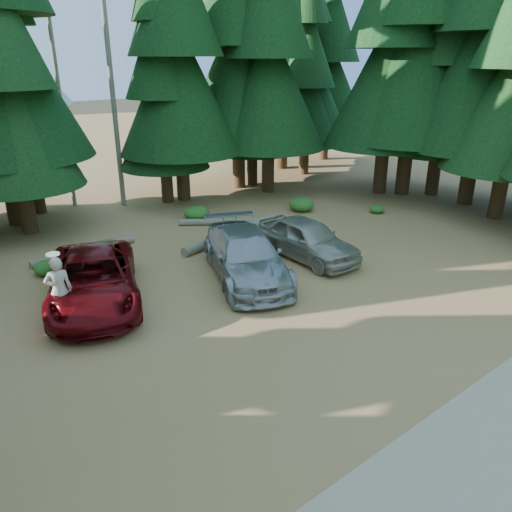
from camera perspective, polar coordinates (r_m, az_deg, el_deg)
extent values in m
plane|color=olive|center=(14.86, 6.14, -6.84)|extent=(160.00, 160.00, 0.00)
cylinder|color=#665C51|center=(25.76, -16.20, 18.58)|extent=(0.24, 0.24, 12.00)
cylinder|color=#665C51|center=(26.52, -21.40, 15.87)|extent=(0.20, 0.20, 10.00)
imported|color=#61080C|center=(15.99, -18.07, -2.60)|extent=(4.50, 6.17, 1.56)
imported|color=#ABAEB4|center=(16.97, -1.18, 0.03)|extent=(4.21, 5.94, 1.60)
imported|color=#B0AB9D|center=(18.77, 5.89, 1.97)|extent=(1.88, 4.48, 1.52)
imported|color=beige|center=(14.71, -21.57, -3.69)|extent=(0.82, 0.64, 1.97)
cylinder|color=white|center=(14.36, -22.21, 0.20)|extent=(0.36, 0.36, 0.04)
cylinder|color=#665C51|center=(20.25, -18.95, 0.52)|extent=(4.15, 0.63, 0.30)
cylinder|color=#665C51|center=(22.64, -4.24, 3.89)|extent=(3.06, 2.42, 0.30)
cylinder|color=#665C51|center=(21.07, -2.62, 2.65)|extent=(5.66, 1.68, 0.37)
ellipsoid|color=#24621D|center=(17.78, -18.68, -2.07)|extent=(0.88, 0.88, 0.49)
ellipsoid|color=#24621D|center=(18.89, -22.76, -1.21)|extent=(0.92, 0.92, 0.50)
ellipsoid|color=#24621D|center=(19.72, -16.63, 0.82)|extent=(1.21, 1.21, 0.67)
ellipsoid|color=#24621D|center=(23.45, -6.81, 4.89)|extent=(1.19, 1.19, 0.66)
ellipsoid|color=#24621D|center=(21.87, -3.05, 3.48)|extent=(0.82, 0.82, 0.45)
ellipsoid|color=#24621D|center=(24.80, 5.23, 5.91)|extent=(1.21, 1.21, 0.67)
ellipsoid|color=#24621D|center=(25.11, 13.64, 5.25)|extent=(0.72, 0.72, 0.40)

